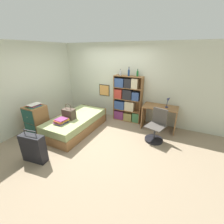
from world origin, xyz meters
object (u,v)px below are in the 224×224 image
object	(u,v)px
bottle_brown	(129,73)
desk_chair	(155,131)
handbag	(69,114)
waste_bin	(157,125)
bottle_green	(120,73)
dresser	(37,120)
suitcase	(34,148)
bookcase	(127,100)
magazine_pile_on_dresser	(34,105)
book_stack_on_bed	(61,121)
desk	(160,114)
bed	(77,123)
desk_lamp	(168,100)
bottle_clear	(137,74)

from	to	relation	value
bottle_brown	desk_chair	size ratio (longest dim) A/B	0.32
handbag	waste_bin	xyz separation A→B (m)	(2.32, 1.38, -0.48)
bottle_green	waste_bin	xyz separation A→B (m)	(1.37, -0.19, -1.51)
waste_bin	dresser	bearing A→B (deg)	-149.39
suitcase	bottle_brown	world-z (taller)	bottle_brown
suitcase	bookcase	size ratio (longest dim) A/B	0.50
magazine_pile_on_dresser	waste_bin	xyz separation A→B (m)	(3.11, 1.87, -0.76)
book_stack_on_bed	suitcase	distance (m)	1.04
suitcase	desk	bearing A→B (deg)	51.23
desk	dresser	bearing A→B (deg)	-148.89
bottle_brown	bed	bearing A→B (deg)	-131.52
dresser	magazine_pile_on_dresser	distance (m)	0.47
bookcase	bottle_green	distance (m)	0.93
bookcase	desk	xyz separation A→B (m)	(1.16, -0.14, -0.25)
bookcase	suitcase	bearing A→B (deg)	-110.16
magazine_pile_on_dresser	desk_chair	world-z (taller)	magazine_pile_on_dresser
suitcase	desk_lamp	world-z (taller)	desk_lamp
book_stack_on_bed	desk_lamp	xyz separation A→B (m)	(2.55, 1.78, 0.44)
desk_chair	dresser	bearing A→B (deg)	-159.68
bottle_brown	desk_lamp	xyz separation A→B (m)	(1.31, -0.09, -0.71)
bed	bottle_brown	xyz separation A→B (m)	(1.18, 1.33, 1.45)
bottle_clear	waste_bin	world-z (taller)	bottle_clear
book_stack_on_bed	desk_chair	size ratio (longest dim) A/B	0.43
bottle_clear	bottle_green	bearing A→B (deg)	-174.43
bottle_brown	desk	size ratio (longest dim) A/B	0.28
book_stack_on_bed	bottle_brown	size ratio (longest dim) A/B	1.35
magazine_pile_on_dresser	bottle_brown	distance (m)	2.98
bed	bottle_clear	bearing A→B (deg)	44.26
dresser	desk_lamp	world-z (taller)	desk_lamp
bottle_brown	bottle_clear	size ratio (longest dim) A/B	1.26
dresser	desk_lamp	bearing A→B (deg)	29.83
bottle_brown	bottle_green	bearing A→B (deg)	176.23
bed	desk	xyz separation A→B (m)	(2.29, 1.22, 0.27)
waste_bin	suitcase	bearing A→B (deg)	-128.93
bottle_clear	waste_bin	xyz separation A→B (m)	(0.81, -0.24, -1.52)
bed	waste_bin	distance (m)	2.54
bottle_brown	magazine_pile_on_dresser	bearing A→B (deg)	-135.06
bed	bottle_brown	bearing A→B (deg)	48.48
bed	suitcase	bearing A→B (deg)	-87.97
desk_lamp	book_stack_on_bed	bearing A→B (deg)	-144.99
handbag	dresser	xyz separation A→B (m)	(-0.82, -0.48, -0.19)
dresser	desk_chair	distance (m)	3.43
suitcase	bookcase	world-z (taller)	bookcase
magazine_pile_on_dresser	book_stack_on_bed	bearing A→B (deg)	11.07
waste_bin	magazine_pile_on_dresser	bearing A→B (deg)	-149.08
magazine_pile_on_dresser	desk_chair	xyz separation A→B (m)	(3.19, 1.20, -0.63)
bed	dresser	xyz separation A→B (m)	(-0.88, -0.69, 0.20)
bed	handbag	size ratio (longest dim) A/B	4.37
bottle_clear	suitcase	bearing A→B (deg)	-115.06
book_stack_on_bed	desk_lamp	bearing A→B (deg)	35.01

